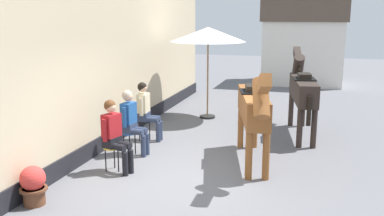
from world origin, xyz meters
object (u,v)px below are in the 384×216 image
seated_visitor_near (114,132)px  saddled_horse_far (302,89)px  seated_visitor_middle (131,119)px  saddled_horse_near (254,108)px  cafe_parasol (208,35)px  spare_stool_white (252,108)px  seated_visitor_far (146,108)px  flower_planter_nearest (33,185)px

seated_visitor_near → saddled_horse_far: bearing=47.9°
seated_visitor_middle → saddled_horse_near: saddled_horse_near is taller
cafe_parasol → spare_stool_white: bearing=-8.1°
seated_visitor_near → seated_visitor_far: (-0.21, 2.11, 0.00)m
seated_visitor_middle → flower_planter_nearest: bearing=-99.5°
saddled_horse_far → flower_planter_nearest: (-3.86, -5.34, -0.82)m
flower_planter_nearest → spare_stool_white: (2.53, 6.20, 0.07)m
flower_planter_nearest → spare_stool_white: 6.70m
spare_stool_white → cafe_parasol: bearing=171.9°
spare_stool_white → flower_planter_nearest: bearing=-112.2°
flower_planter_nearest → spare_stool_white: flower_planter_nearest is taller
saddled_horse_far → flower_planter_nearest: size_ratio=4.65×
flower_planter_nearest → seated_visitor_near: bearing=71.3°
seated_visitor_near → saddled_horse_near: size_ratio=0.47×
seated_visitor_near → seated_visitor_far: same height
seated_visitor_far → spare_stool_white: size_ratio=3.02×
seated_visitor_near → saddled_horse_near: 2.74m
seated_visitor_middle → spare_stool_white: 4.03m
saddled_horse_near → cafe_parasol: (-1.82, 3.52, 1.20)m
seated_visitor_middle → saddled_horse_far: (3.40, 2.58, 0.38)m
saddled_horse_near → cafe_parasol: bearing=117.4°
saddled_horse_near → spare_stool_white: saddled_horse_near is taller
seated_visitor_near → flower_planter_nearest: size_ratio=2.17×
seated_visitor_middle → flower_planter_nearest: seated_visitor_middle is taller
saddled_horse_far → cafe_parasol: size_ratio=1.15×
saddled_horse_near → spare_stool_white: bearing=98.7°
seated_visitor_near → saddled_horse_far: saddled_horse_far is taller
seated_visitor_middle → saddled_horse_far: saddled_horse_far is taller
flower_planter_nearest → cafe_parasol: size_ratio=0.25×
saddled_horse_near → cafe_parasol: size_ratio=1.14×
seated_visitor_far → flower_planter_nearest: 3.86m
cafe_parasol → saddled_horse_near: bearing=-62.6°
seated_visitor_far → flower_planter_nearest: bearing=-95.5°
saddled_horse_far → spare_stool_white: bearing=147.1°
seated_visitor_near → seated_visitor_far: bearing=95.7°
cafe_parasol → spare_stool_white: (1.32, -0.19, -1.96)m
saddled_horse_near → saddled_horse_far: bearing=71.5°
saddled_horse_near → saddled_horse_far: same height
seated_visitor_far → saddled_horse_near: size_ratio=0.47×
seated_visitor_middle → spare_stool_white: size_ratio=3.02×
flower_planter_nearest → spare_stool_white: size_ratio=1.39×
seated_visitor_middle → cafe_parasol: 4.03m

